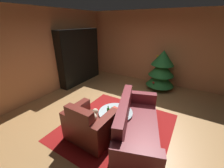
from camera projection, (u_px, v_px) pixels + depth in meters
name	position (u px, v px, depth m)	size (l,w,h in m)	color
ground_plane	(120.00, 118.00, 3.84)	(7.12, 7.12, 0.00)	#B2814C
wall_back	(156.00, 48.00, 5.63)	(5.80, 0.06, 2.80)	#D18450
wall_left	(42.00, 54.00, 4.61)	(0.06, 6.06, 2.80)	#D18450
area_rug	(116.00, 127.00, 3.50)	(2.46, 2.53, 0.01)	maroon
bookshelf_unit	(82.00, 58.00, 5.89)	(0.35, 2.04, 2.11)	black
armchair_red	(90.00, 126.00, 3.06)	(1.00, 0.78, 0.89)	maroon
couch_red	(135.00, 127.00, 3.05)	(1.40, 2.16, 0.91)	maroon
coffee_table	(116.00, 113.00, 3.34)	(0.80, 0.80, 0.44)	black
book_stack_on_table	(115.00, 110.00, 3.32)	(0.23, 0.18, 0.08)	#E2BF4F
bottle_on_table	(108.00, 112.00, 3.16)	(0.06, 0.06, 0.24)	#205E1C
decorated_tree	(162.00, 70.00, 5.19)	(1.01, 1.01, 1.46)	brown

